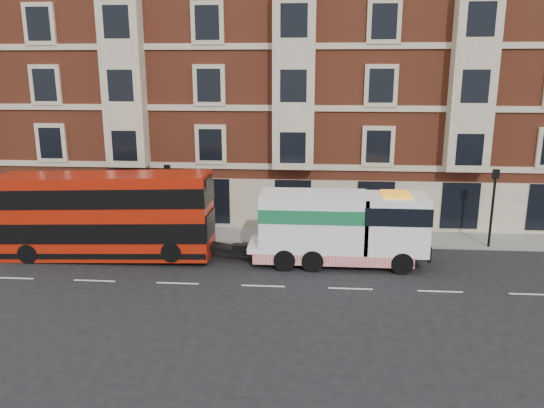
{
  "coord_description": "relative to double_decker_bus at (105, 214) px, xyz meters",
  "views": [
    {
      "loc": [
        2.2,
        -22.63,
        9.61
      ],
      "look_at": [
        0.1,
        4.0,
        2.9
      ],
      "focal_mm": 35.0,
      "sensor_mm": 36.0,
      "label": 1
    }
  ],
  "objects": [
    {
      "name": "victorian_terrace",
      "position": [
        9.06,
        11.82,
        7.69
      ],
      "size": [
        45.0,
        12.0,
        20.4
      ],
      "color": "brown",
      "rests_on": "ground"
    },
    {
      "name": "ground",
      "position": [
        8.56,
        -3.18,
        -2.38
      ],
      "size": [
        120.0,
        120.0,
        0.0
      ],
      "primitive_type": "plane",
      "color": "black",
      "rests_on": "ground"
    },
    {
      "name": "lamp_post_east",
      "position": [
        20.56,
        3.02,
        0.3
      ],
      "size": [
        0.35,
        0.15,
        4.35
      ],
      "color": "black",
      "rests_on": "sidewalk"
    },
    {
      "name": "lamp_post_west",
      "position": [
        2.56,
        3.02,
        0.3
      ],
      "size": [
        0.35,
        0.15,
        4.35
      ],
      "color": "black",
      "rests_on": "sidewalk"
    },
    {
      "name": "pedestrian",
      "position": [
        -1.14,
        3.3,
        -1.4
      ],
      "size": [
        0.72,
        0.63,
        1.66
      ],
      "primitive_type": "imported",
      "rotation": [
        0.0,
        0.0,
        -0.47
      ],
      "color": "#1D1B37",
      "rests_on": "sidewalk"
    },
    {
      "name": "tow_truck",
      "position": [
        12.06,
        0.0,
        -0.42
      ],
      "size": [
        8.88,
        2.62,
        3.7
      ],
      "color": "white",
      "rests_on": "ground"
    },
    {
      "name": "double_decker_bus",
      "position": [
        0.0,
        0.0,
        0.0
      ],
      "size": [
        11.09,
        2.55,
        4.49
      ],
      "color": "#A41A09",
      "rests_on": "ground"
    },
    {
      "name": "sidewalk",
      "position": [
        8.56,
        4.32,
        -2.3
      ],
      "size": [
        90.0,
        3.0,
        0.15
      ],
      "primitive_type": "cube",
      "color": "slate",
      "rests_on": "ground"
    }
  ]
}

